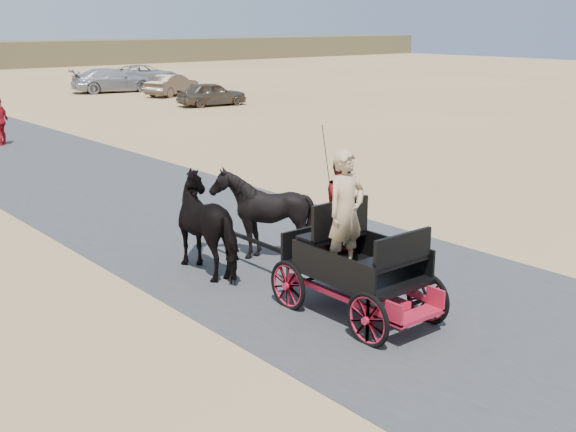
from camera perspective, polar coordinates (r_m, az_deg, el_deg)
ground at (r=13.09m, az=1.88°, el=-3.87°), size 140.00×140.00×0.00m
road at (r=13.09m, az=1.88°, el=-3.85°), size 6.00×140.00×0.01m
carriage at (r=10.86m, az=5.40°, el=-5.99°), size 1.30×2.40×0.72m
horse_left at (r=12.59m, az=-5.99°, el=-0.68°), size 0.91×2.01×1.70m
horse_right at (r=13.21m, az=-2.01°, el=0.15°), size 1.37×1.54×1.70m
driver_man at (r=10.37m, az=4.59°, el=0.33°), size 0.66×0.43×1.80m
passenger_woman at (r=11.12m, az=4.47°, el=0.75°), size 0.77×0.60×1.58m
pedestrian at (r=27.58m, az=-21.82°, el=6.99°), size 1.02×1.00×1.73m
car_a at (r=38.19m, az=-6.04°, el=9.58°), size 3.76×1.87×1.23m
car_b at (r=43.72m, az=-9.13°, el=10.19°), size 4.03×2.85×1.26m
car_c at (r=46.65m, az=-13.67°, el=10.38°), size 5.33×2.99×1.46m
car_d at (r=52.15m, az=-11.23°, el=10.91°), size 5.05×2.68×1.35m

